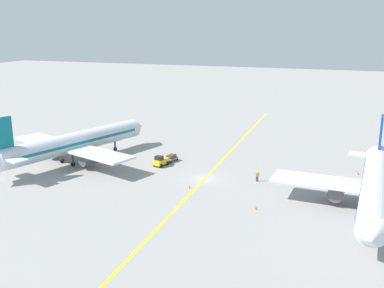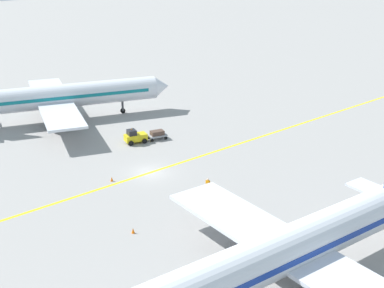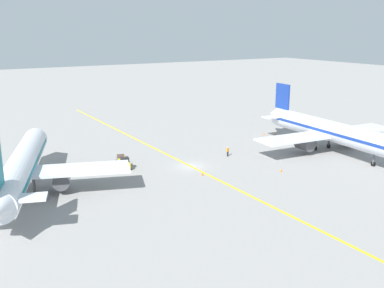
% 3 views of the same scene
% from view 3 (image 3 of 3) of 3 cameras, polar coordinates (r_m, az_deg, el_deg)
% --- Properties ---
extents(ground_plane, '(400.00, 400.00, 0.00)m').
position_cam_3_polar(ground_plane, '(71.47, -0.15, -2.86)').
color(ground_plane, gray).
extents(apron_yellow_centreline, '(1.68, 120.00, 0.01)m').
position_cam_3_polar(apron_yellow_centreline, '(71.47, -0.15, -2.86)').
color(apron_yellow_centreline, yellow).
rests_on(apron_yellow_centreline, ground).
extents(airplane_at_gate, '(28.27, 35.53, 10.60)m').
position_cam_3_polar(airplane_at_gate, '(82.90, 17.06, 1.58)').
color(airplane_at_gate, silver).
rests_on(airplane_at_gate, ground).
extents(airplane_adjacent_stand, '(28.20, 34.59, 10.60)m').
position_cam_3_polar(airplane_adjacent_stand, '(62.88, -20.85, -2.75)').
color(airplane_adjacent_stand, silver).
rests_on(airplane_adjacent_stand, ground).
extents(baggage_tug_white, '(2.31, 3.26, 2.11)m').
position_cam_3_polar(baggage_tug_white, '(70.89, -8.59, -2.41)').
color(baggage_tug_white, gold).
rests_on(baggage_tug_white, ground).
extents(baggage_cart_trailing, '(1.96, 2.85, 1.24)m').
position_cam_3_polar(baggage_cart_trailing, '(74.06, -8.99, -1.81)').
color(baggage_cart_trailing, gray).
rests_on(baggage_cart_trailing, ground).
extents(ground_crew_worker, '(0.56, 0.32, 1.68)m').
position_cam_3_polar(ground_crew_worker, '(77.11, 4.56, -0.91)').
color(ground_crew_worker, '#23232D').
rests_on(ground_crew_worker, ground).
extents(traffic_cone_near_nose, '(0.32, 0.32, 0.55)m').
position_cam_3_polar(traffic_cone_near_nose, '(93.34, 9.11, 1.27)').
color(traffic_cone_near_nose, orange).
rests_on(traffic_cone_near_nose, ground).
extents(traffic_cone_mid_apron, '(0.32, 0.32, 0.55)m').
position_cam_3_polar(traffic_cone_mid_apron, '(67.06, 1.31, -3.80)').
color(traffic_cone_mid_apron, orange).
rests_on(traffic_cone_mid_apron, ground).
extents(traffic_cone_by_wingtip, '(0.32, 0.32, 0.55)m').
position_cam_3_polar(traffic_cone_by_wingtip, '(94.35, 10.53, 1.35)').
color(traffic_cone_by_wingtip, orange).
rests_on(traffic_cone_by_wingtip, ground).
extents(traffic_cone_far_edge, '(0.32, 0.32, 0.55)m').
position_cam_3_polar(traffic_cone_far_edge, '(70.10, 11.27, -3.27)').
color(traffic_cone_far_edge, orange).
rests_on(traffic_cone_far_edge, ground).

